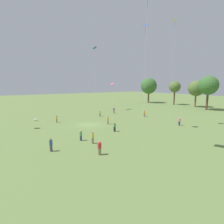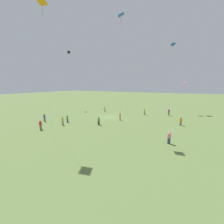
% 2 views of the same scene
% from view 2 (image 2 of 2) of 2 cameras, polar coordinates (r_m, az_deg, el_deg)
% --- Properties ---
extents(ground_plane, '(240.00, 240.00, 0.00)m').
position_cam_2_polar(ground_plane, '(37.64, -0.94, -2.00)').
color(ground_plane, olive).
extents(person_0, '(0.58, 0.58, 1.67)m').
position_cam_2_polar(person_0, '(30.51, -5.08, -3.45)').
color(person_0, '#232328').
rests_on(person_0, ground_plane).
extents(person_1, '(0.41, 0.41, 1.77)m').
position_cam_2_polar(person_1, '(45.04, -2.75, 1.22)').
color(person_1, '#847056').
rests_on(person_1, ground_plane).
extents(person_2, '(0.44, 0.44, 1.71)m').
position_cam_2_polar(person_2, '(34.31, 3.11, -1.78)').
color(person_2, '#847056').
rests_on(person_2, ground_plane).
extents(person_3, '(0.52, 0.52, 1.71)m').
position_cam_2_polar(person_3, '(31.84, -18.30, -3.30)').
color(person_3, '#847056').
rests_on(person_3, ground_plane).
extents(person_4, '(0.42, 0.42, 1.65)m').
position_cam_2_polar(person_4, '(33.94, -16.65, -2.43)').
color(person_4, '#333D5B').
rests_on(person_4, ground_plane).
extents(person_5, '(0.61, 0.61, 1.77)m').
position_cam_2_polar(person_5, '(30.20, -25.57, -4.52)').
color(person_5, '#847056').
rests_on(person_5, ground_plane).
extents(person_6, '(0.53, 0.53, 1.73)m').
position_cam_2_polar(person_6, '(36.39, -24.33, -2.01)').
color(person_6, '#4C4C51').
rests_on(person_6, ground_plane).
extents(person_7, '(0.62, 0.62, 1.70)m').
position_cam_2_polar(person_7, '(22.50, 20.92, -9.23)').
color(person_7, '#333D5B').
rests_on(person_7, ground_plane).
extents(person_8, '(0.64, 0.64, 1.69)m').
position_cam_2_polar(person_8, '(33.09, 24.72, -3.28)').
color(person_8, '#847056').
rests_on(person_8, ground_plane).
extents(person_9, '(0.60, 0.60, 1.64)m').
position_cam_2_polar(person_9, '(41.46, 12.30, 0.06)').
color(person_9, '#847056').
rests_on(person_9, ground_plane).
extents(person_10, '(0.64, 0.64, 1.80)m').
position_cam_2_polar(person_10, '(42.31, 20.85, -0.08)').
color(person_10, '#847056').
rests_on(person_10, ground_plane).
extents(kite_0, '(1.19, 1.13, 19.06)m').
position_cam_2_polar(kite_0, '(55.46, -16.10, 20.04)').
color(kite_0, black).
rests_on(kite_0, ground_plane).
extents(kite_1, '(1.35, 1.30, 8.89)m').
position_cam_2_polar(kite_1, '(46.70, 25.85, 9.82)').
color(kite_1, '#E54C99').
rests_on(kite_1, ground_plane).
extents(kite_2, '(1.32, 1.39, 19.12)m').
position_cam_2_polar(kite_2, '(25.83, -25.06, 32.37)').
color(kite_2, orange).
rests_on(kite_2, ground_plane).
extents(kite_3, '(1.66, 1.69, 20.20)m').
position_cam_2_polar(kite_3, '(51.87, 22.19, 22.03)').
color(kite_3, blue).
rests_on(kite_3, ground_plane).
extents(kite_6, '(1.22, 1.17, 18.98)m').
position_cam_2_polar(kite_6, '(27.33, 3.43, 31.12)').
color(kite_6, blue).
rests_on(kite_6, ground_plane).
extents(dog_0, '(0.66, 0.84, 0.54)m').
position_cam_2_polar(dog_0, '(50.63, -3.71, 1.62)').
color(dog_0, silver).
rests_on(dog_0, ground_plane).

